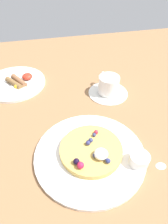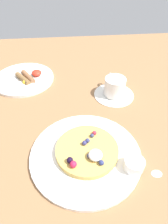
# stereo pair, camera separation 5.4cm
# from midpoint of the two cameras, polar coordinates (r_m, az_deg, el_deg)

# --- Properties ---
(ground_plane) EXTENTS (2.06, 1.33, 0.03)m
(ground_plane) POSITION_cam_midpoint_polar(r_m,az_deg,el_deg) (0.67, -6.64, -3.03)
(ground_plane) COLOR olive
(pancake_plate) EXTENTS (0.30, 0.30, 0.01)m
(pancake_plate) POSITION_cam_midpoint_polar(r_m,az_deg,el_deg) (0.56, -1.15, -12.00)
(pancake_plate) COLOR white
(pancake_plate) RESTS_ON ground_plane
(pancake_with_berries) EXTENTS (0.17, 0.17, 0.04)m
(pancake_with_berries) POSITION_cam_midpoint_polar(r_m,az_deg,el_deg) (0.55, -0.73, -10.87)
(pancake_with_berries) COLOR tan
(pancake_with_berries) RESTS_ON pancake_plate
(syrup_ramekin) EXTENTS (0.05, 0.05, 0.03)m
(syrup_ramekin) POSITION_cam_midpoint_polar(r_m,az_deg,el_deg) (0.54, 12.55, -13.04)
(syrup_ramekin) COLOR white
(syrup_ramekin) RESTS_ON pancake_plate
(breakfast_plate) EXTENTS (0.24, 0.24, 0.01)m
(breakfast_plate) POSITION_cam_midpoint_polar(r_m,az_deg,el_deg) (0.86, -20.80, 7.55)
(breakfast_plate) COLOR white
(breakfast_plate) RESTS_ON ground_plane
(fried_breakfast) EXTENTS (0.10, 0.11, 0.02)m
(fried_breakfast) POSITION_cam_midpoint_polar(r_m,az_deg,el_deg) (0.83, -19.58, 8.03)
(fried_breakfast) COLOR brown
(fried_breakfast) RESTS_ON breakfast_plate
(coffee_saucer) EXTENTS (0.15, 0.15, 0.01)m
(coffee_saucer) POSITION_cam_midpoint_polar(r_m,az_deg,el_deg) (0.76, 4.76, 5.42)
(coffee_saucer) COLOR white
(coffee_saucer) RESTS_ON ground_plane
(coffee_cup) EXTENTS (0.07, 0.11, 0.06)m
(coffee_cup) POSITION_cam_midpoint_polar(r_m,az_deg,el_deg) (0.74, 4.86, 7.76)
(coffee_cup) COLOR white
(coffee_cup) RESTS_ON coffee_saucer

